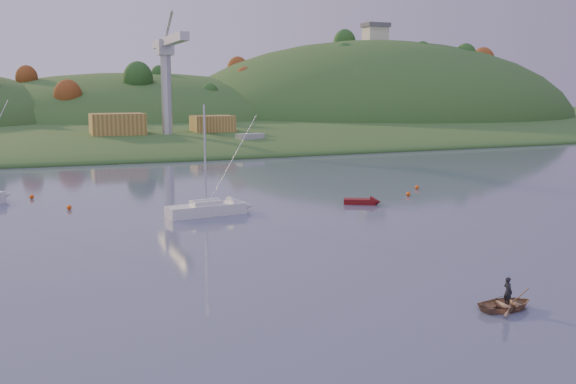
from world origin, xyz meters
name	(u,v)px	position (x,y,z in m)	size (l,w,h in m)	color
far_shore	(102,123)	(0.00, 230.00, 0.00)	(620.00, 220.00, 1.50)	#285120
shore_slope	(128,134)	(0.00, 165.00, 0.00)	(640.00, 150.00, 7.00)	#285120
hill_center	(138,125)	(10.00, 210.00, 0.00)	(140.00, 120.00, 36.00)	#285120
hill_right	(374,123)	(95.00, 195.00, 0.00)	(150.00, 130.00, 60.00)	#285120
hilltop_house	(375,32)	(95.00, 195.00, 33.40)	(9.00, 7.00, 6.45)	beige
hillside_trees	(118,130)	(0.00, 185.00, 0.00)	(280.00, 50.00, 32.00)	#274D1B
wharf	(180,140)	(5.00, 122.00, 1.20)	(42.00, 16.00, 2.40)	slate
shed_west	(118,125)	(-8.00, 123.00, 4.80)	(11.00, 8.00, 4.80)	olive
shed_east	(212,125)	(13.00, 124.00, 4.40)	(9.00, 7.00, 4.00)	olive
dock_crane	(167,65)	(2.00, 118.39, 17.17)	(3.20, 28.00, 20.30)	#B7B7BC
sailboat_far	(206,208)	(-10.18, 42.92, 0.70)	(7.93, 3.33, 10.67)	silver
canoe	(507,304)	(-1.84, 10.16, 0.34)	(2.36, 3.30, 0.68)	#947051
paddler	(508,296)	(-1.84, 10.16, 0.81)	(0.59, 0.39, 1.62)	black
red_tender	(367,202)	(7.30, 42.42, 0.28)	(4.09, 3.09, 1.34)	#5D0D0E
work_vessel	(250,144)	(16.46, 108.00, 1.16)	(13.44, 7.56, 3.27)	slate
buoy_1	(408,194)	(14.30, 45.31, 0.25)	(0.50, 0.50, 0.50)	#EF500C
buoy_2	(32,197)	(-25.81, 59.47, 0.25)	(0.50, 0.50, 0.50)	#EF500C
buoy_3	(69,207)	(-22.34, 50.95, 0.25)	(0.50, 0.50, 0.50)	#EF500C
buoy_4	(417,187)	(18.13, 49.33, 0.25)	(0.50, 0.50, 0.50)	#EF500C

